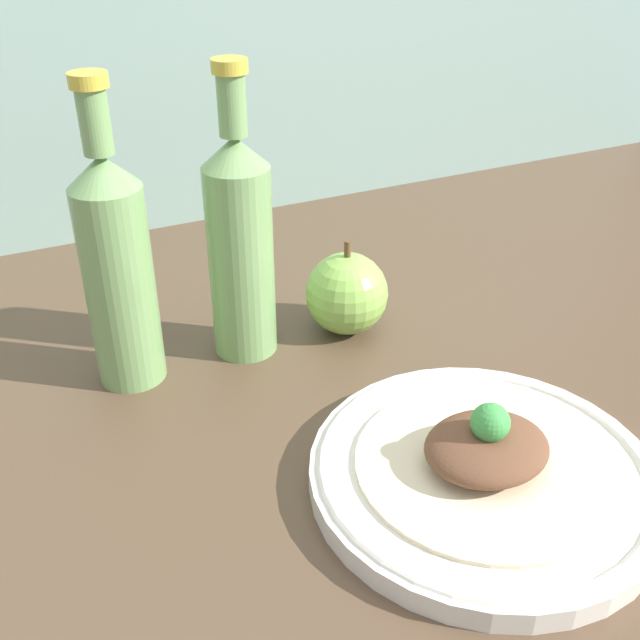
# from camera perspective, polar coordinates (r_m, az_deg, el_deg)

# --- Properties ---
(ground_plane) EXTENTS (1.80, 1.10, 0.04)m
(ground_plane) POSITION_cam_1_polar(r_m,az_deg,el_deg) (0.68, 0.66, -10.60)
(ground_plane) COLOR brown
(plate) EXTENTS (0.28, 0.28, 0.02)m
(plate) POSITION_cam_1_polar(r_m,az_deg,el_deg) (0.63, 12.30, -11.35)
(plate) COLOR silver
(plate) RESTS_ON ground_plane
(plated_food) EXTENTS (0.21, 0.21, 0.06)m
(plated_food) POSITION_cam_1_polar(r_m,az_deg,el_deg) (0.62, 12.53, -9.81)
(plated_food) COLOR beige
(plated_food) RESTS_ON plate
(cider_bottle_left) EXTENTS (0.07, 0.07, 0.29)m
(cider_bottle_left) POSITION_cam_1_polar(r_m,az_deg,el_deg) (0.71, -15.20, 3.95)
(cider_bottle_left) COLOR #729E5B
(cider_bottle_left) RESTS_ON ground_plane
(cider_bottle_right) EXTENTS (0.07, 0.07, 0.29)m
(cider_bottle_right) POSITION_cam_1_polar(r_m,az_deg,el_deg) (0.74, -6.11, 5.87)
(cider_bottle_right) COLOR #729E5B
(cider_bottle_right) RESTS_ON ground_plane
(apple) EXTENTS (0.09, 0.09, 0.11)m
(apple) POSITION_cam_1_polar(r_m,az_deg,el_deg) (0.80, 2.04, 2.04)
(apple) COLOR #84B74C
(apple) RESTS_ON ground_plane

